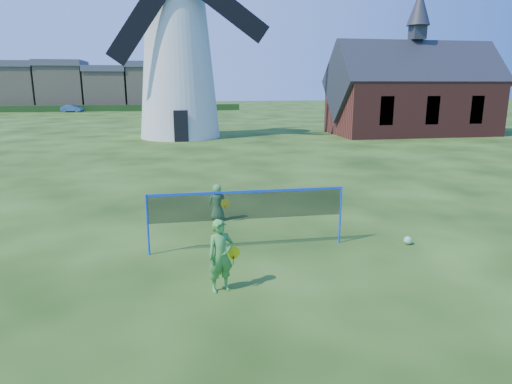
{
  "coord_description": "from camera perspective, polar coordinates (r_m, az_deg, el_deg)",
  "views": [
    {
      "loc": [
        -1.75,
        -10.38,
        4.15
      ],
      "look_at": [
        0.2,
        0.5,
        1.5
      ],
      "focal_mm": 31.44,
      "sensor_mm": 36.0,
      "label": 1
    }
  ],
  "objects": [
    {
      "name": "chapel",
      "position": [
        41.11,
        19.29,
        11.57
      ],
      "size": [
        13.9,
        6.74,
        11.76
      ],
      "color": "maroon",
      "rests_on": "ground"
    },
    {
      "name": "badminton_net",
      "position": [
        11.41,
        -1.09,
        -1.81
      ],
      "size": [
        5.05,
        0.05,
        1.55
      ],
      "color": "blue",
      "rests_on": "ground"
    },
    {
      "name": "car_right",
      "position": [
        76.79,
        -22.33,
        9.81
      ],
      "size": [
        3.58,
        2.15,
        1.11
      ],
      "primitive_type": "imported",
      "rotation": [
        0.0,
        0.0,
        1.26
      ],
      "color": "#294F7D",
      "rests_on": "ground"
    },
    {
      "name": "windmill",
      "position": [
        37.12,
        -9.94,
        17.19
      ],
      "size": [
        13.63,
        6.35,
        19.07
      ],
      "color": "silver",
      "rests_on": "ground"
    },
    {
      "name": "ground",
      "position": [
        11.31,
        -0.56,
        -8.04
      ],
      "size": [
        220.0,
        220.0,
        0.0
      ],
      "primitive_type": "plane",
      "color": "black",
      "rests_on": "ground"
    },
    {
      "name": "play_ball",
      "position": [
        12.67,
        18.75,
        -5.85
      ],
      "size": [
        0.22,
        0.22,
        0.22
      ],
      "primitive_type": "sphere",
      "color": "green",
      "rests_on": "ground"
    },
    {
      "name": "player_boy",
      "position": [
        13.98,
        -4.93,
        -1.35
      ],
      "size": [
        0.65,
        0.42,
        1.17
      ],
      "rotation": [
        0.0,
        0.0,
        3.16
      ],
      "color": "#458841",
      "rests_on": "ground"
    },
    {
      "name": "hedge",
      "position": [
        79.1,
        -25.35,
        9.56
      ],
      "size": [
        62.0,
        0.8,
        1.0
      ],
      "primitive_type": "cube",
      "color": "#193814",
      "rests_on": "ground"
    },
    {
      "name": "player_girl",
      "position": [
        9.23,
        -4.52,
        -8.09
      ],
      "size": [
        0.74,
        0.52,
        1.52
      ],
      "rotation": [
        0.0,
        0.0,
        0.31
      ],
      "color": "#43953B",
      "rests_on": "ground"
    },
    {
      "name": "terraced_houses",
      "position": [
        86.15,
        -27.8,
        11.81
      ],
      "size": [
        50.11,
        8.4,
        8.12
      ],
      "color": "tan",
      "rests_on": "ground"
    }
  ]
}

